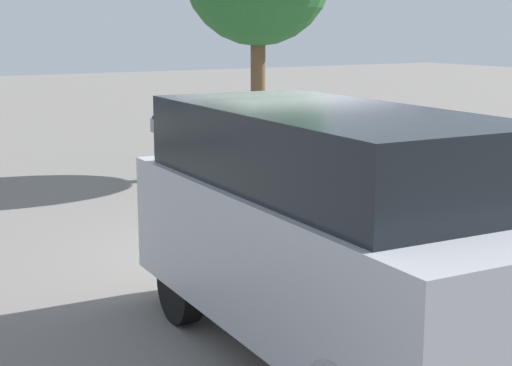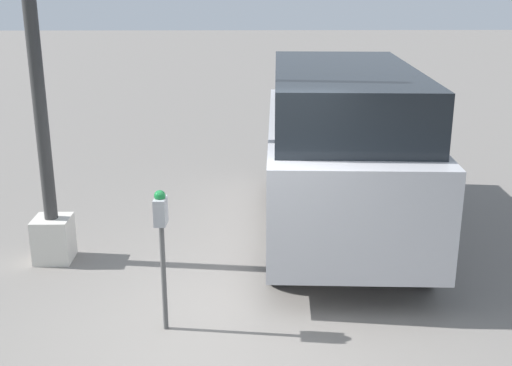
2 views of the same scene
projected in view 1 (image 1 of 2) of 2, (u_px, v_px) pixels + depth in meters
The scene contains 4 objects.
ground_plane at pixel (284, 253), 10.40m from camera, with size 80.00×80.00×0.00m, color slate.
parking_meter_near at pixel (344, 176), 10.06m from camera, with size 0.20×0.12×1.45m.
parking_meter_far at pixel (155, 132), 15.03m from camera, with size 0.20×0.12×1.30m.
parked_van at pixel (329, 227), 6.91m from camera, with size 4.82×2.12×2.27m.
Camera 1 is at (8.40, -5.47, 2.97)m, focal length 55.00 mm.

